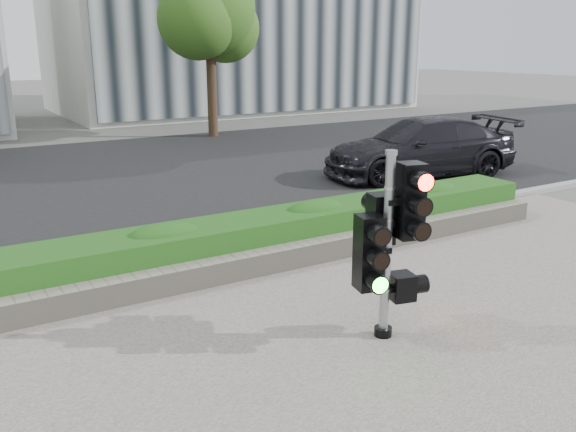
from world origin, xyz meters
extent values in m
plane|color=#51514C|center=(0.00, 0.00, 0.00)|extent=(120.00, 120.00, 0.00)
cube|color=#9E9389|center=(0.00, -2.50, 0.01)|extent=(16.00, 11.00, 0.03)
cube|color=black|center=(0.00, 10.00, 0.01)|extent=(60.00, 13.00, 0.02)
cube|color=gray|center=(0.00, 3.15, 0.06)|extent=(60.00, 0.25, 0.12)
cube|color=gray|center=(0.00, 1.90, 0.20)|extent=(12.00, 0.32, 0.34)
cube|color=#2F7C26|center=(0.00, 2.55, 0.37)|extent=(12.00, 1.00, 0.68)
cylinder|color=black|center=(5.50, 15.50, 1.79)|extent=(0.36, 0.36, 3.58)
sphere|color=#234513|center=(5.50, 15.50, 4.61)|extent=(3.33, 3.33, 3.33)
sphere|color=#234513|center=(6.27, 15.82, 3.97)|extent=(2.56, 2.56, 2.56)
sphere|color=#234513|center=(4.86, 15.12, 4.22)|extent=(2.82, 2.82, 2.82)
cylinder|color=black|center=(0.32, -0.68, 0.08)|extent=(0.21, 0.21, 0.11)
cylinder|color=gray|center=(0.32, -0.68, 1.12)|extent=(0.11, 0.11, 2.18)
cylinder|color=gray|center=(0.32, -0.68, 2.23)|extent=(0.14, 0.14, 0.05)
cube|color=#FF1107|center=(0.55, -0.76, 1.68)|extent=(0.33, 0.33, 0.87)
cube|color=#14E51E|center=(0.07, -0.65, 1.11)|extent=(0.33, 0.33, 0.87)
cube|color=black|center=(0.40, -0.45, 1.41)|extent=(0.33, 0.33, 0.59)
cube|color=orange|center=(0.55, -0.70, 0.61)|extent=(0.33, 0.33, 0.32)
imported|color=black|center=(7.12, 6.03, 0.77)|extent=(5.49, 3.03, 1.51)
camera|label=1|loc=(-4.08, -5.73, 3.37)|focal=38.00mm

